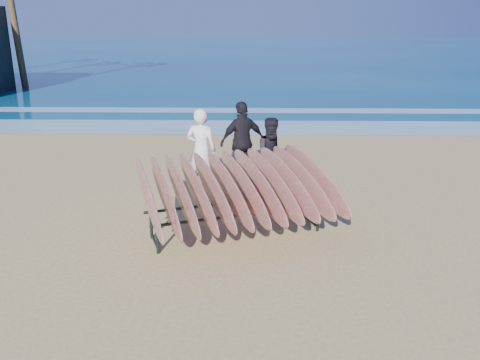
{
  "coord_description": "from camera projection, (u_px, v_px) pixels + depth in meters",
  "views": [
    {
      "loc": [
        0.2,
        -8.0,
        3.77
      ],
      "look_at": [
        0.0,
        0.8,
        0.95
      ],
      "focal_mm": 38.0,
      "sensor_mm": 36.0,
      "label": 1
    }
  ],
  "objects": [
    {
      "name": "ground",
      "position": [
        239.0,
        246.0,
        8.77
      ],
      "size": [
        120.0,
        120.0,
        0.0
      ],
      "primitive_type": "plane",
      "color": "tan",
      "rests_on": "ground"
    },
    {
      "name": "ocean",
      "position": [
        250.0,
        51.0,
        61.14
      ],
      "size": [
        160.0,
        160.0,
        0.0
      ],
      "primitive_type": "plane",
      "color": "navy",
      "rests_on": "ground"
    },
    {
      "name": "foam_far",
      "position": [
        247.0,
        110.0,
        21.62
      ],
      "size": [
        160.0,
        160.0,
        0.0
      ],
      "primitive_type": "plane",
      "color": "white",
      "rests_on": "ground"
    },
    {
      "name": "person_dark_a",
      "position": [
        273.0,
        156.0,
        11.27
      ],
      "size": [
        0.98,
        0.87,
        1.7
      ],
      "primitive_type": "imported",
      "rotation": [
        0.0,
        0.0,
        0.32
      ],
      "color": "black",
      "rests_on": "ground"
    },
    {
      "name": "person_white",
      "position": [
        201.0,
        150.0,
        11.42
      ],
      "size": [
        0.76,
        0.57,
        1.88
      ],
      "primitive_type": "imported",
      "rotation": [
        0.0,
        0.0,
        2.95
      ],
      "color": "silver",
      "rests_on": "ground"
    },
    {
      "name": "surfboard_rack",
      "position": [
        236.0,
        187.0,
        8.98
      ],
      "size": [
        3.96,
        3.77,
        1.46
      ],
      "rotation": [
        0.0,
        0.0,
        0.35
      ],
      "color": "black",
      "rests_on": "ground"
    },
    {
      "name": "person_dark_b",
      "position": [
        243.0,
        142.0,
        12.06
      ],
      "size": [
        1.22,
        0.89,
        1.92
      ],
      "primitive_type": "imported",
      "rotation": [
        0.0,
        0.0,
        3.57
      ],
      "color": "black",
      "rests_on": "ground"
    },
    {
      "name": "foam_near",
      "position": [
        246.0,
        127.0,
        18.29
      ],
      "size": [
        160.0,
        160.0,
        0.0
      ],
      "primitive_type": "plane",
      "color": "white",
      "rests_on": "ground"
    }
  ]
}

